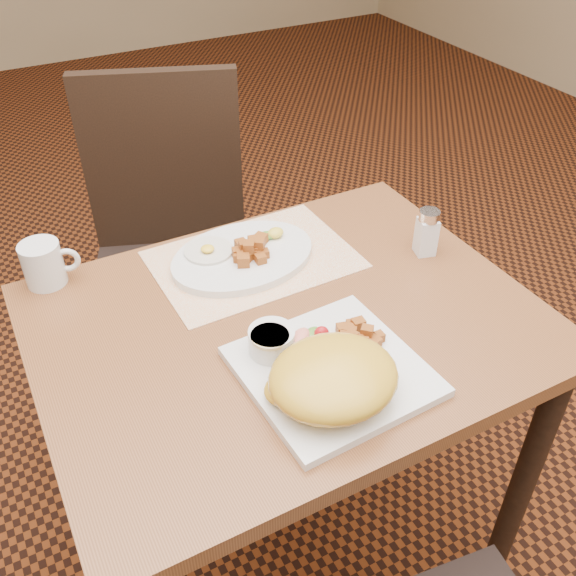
# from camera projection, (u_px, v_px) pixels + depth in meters

# --- Properties ---
(ground) EXTENTS (8.00, 8.00, 0.00)m
(ground) POSITION_uv_depth(u_px,v_px,m) (288.00, 542.00, 1.63)
(ground) COLOR black
(ground) RESTS_ON ground
(table) EXTENTS (0.90, 0.70, 0.75)m
(table) POSITION_uv_depth(u_px,v_px,m) (289.00, 361.00, 1.24)
(table) COLOR brown
(table) RESTS_ON ground
(chair_far) EXTENTS (0.54, 0.55, 0.97)m
(chair_far) POSITION_uv_depth(u_px,v_px,m) (170.00, 241.00, 1.75)
(chair_far) COLOR black
(chair_far) RESTS_ON ground
(placemat) EXTENTS (0.41, 0.29, 0.00)m
(placemat) POSITION_uv_depth(u_px,v_px,m) (254.00, 260.00, 1.32)
(placemat) COLOR white
(placemat) RESTS_ON table
(plate_square) EXTENTS (0.29, 0.29, 0.02)m
(plate_square) POSITION_uv_depth(u_px,v_px,m) (332.00, 371.00, 1.05)
(plate_square) COLOR silver
(plate_square) RESTS_ON table
(plate_oval) EXTENTS (0.33, 0.26, 0.02)m
(plate_oval) POSITION_uv_depth(u_px,v_px,m) (243.00, 257.00, 1.31)
(plate_oval) COLOR silver
(plate_oval) RESTS_ON placemat
(hollandaise_mound) EXTENTS (0.21, 0.18, 0.08)m
(hollandaise_mound) POSITION_uv_depth(u_px,v_px,m) (332.00, 378.00, 0.98)
(hollandaise_mound) COLOR gold
(hollandaise_mound) RESTS_ON plate_square
(ramekin) EXTENTS (0.08, 0.08, 0.04)m
(ramekin) POSITION_uv_depth(u_px,v_px,m) (272.00, 340.00, 1.07)
(ramekin) COLOR silver
(ramekin) RESTS_ON plate_square
(garnish_sq) EXTENTS (0.09, 0.06, 0.03)m
(garnish_sq) POSITION_uv_depth(u_px,v_px,m) (307.00, 337.00, 1.09)
(garnish_sq) COLOR #387223
(garnish_sq) RESTS_ON plate_square
(fried_egg) EXTENTS (0.10, 0.10, 0.02)m
(fried_egg) POSITION_uv_depth(u_px,v_px,m) (208.00, 250.00, 1.30)
(fried_egg) COLOR white
(fried_egg) RESTS_ON plate_oval
(garnish_ov) EXTENTS (0.06, 0.04, 0.02)m
(garnish_ov) POSITION_uv_depth(u_px,v_px,m) (272.00, 234.00, 1.35)
(garnish_ov) COLOR #387223
(garnish_ov) RESTS_ON plate_oval
(salt_shaker) EXTENTS (0.05, 0.05, 0.10)m
(salt_shaker) POSITION_uv_depth(u_px,v_px,m) (427.00, 232.00, 1.31)
(salt_shaker) COLOR white
(salt_shaker) RESTS_ON table
(coffee_mug) EXTENTS (0.11, 0.08, 0.09)m
(coffee_mug) POSITION_uv_depth(u_px,v_px,m) (44.00, 264.00, 1.23)
(coffee_mug) COLOR silver
(coffee_mug) RESTS_ON table
(home_fries_sq) EXTENTS (0.10, 0.09, 0.04)m
(home_fries_sq) POSITION_uv_depth(u_px,v_px,m) (357.00, 339.00, 1.09)
(home_fries_sq) COLOR #A5561A
(home_fries_sq) RESTS_ON plate_square
(home_fries_ov) EXTENTS (0.10, 0.09, 0.04)m
(home_fries_ov) POSITION_uv_depth(u_px,v_px,m) (250.00, 250.00, 1.29)
(home_fries_ov) COLOR #A5561A
(home_fries_ov) RESTS_ON plate_oval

